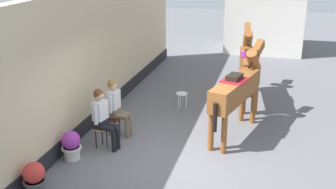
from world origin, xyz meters
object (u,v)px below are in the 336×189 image
Objects in this scene: seated_visitor_near at (103,116)px; flower_planter_near at (34,178)px; seated_visitor_far at (116,105)px; saddled_horse_near at (237,89)px; spare_stool_white at (182,95)px; satchel_bag at (114,118)px; flower_planter_middle at (71,145)px; saddled_horse_far at (249,62)px.

seated_visitor_near is 2.19m from flower_planter_near.
saddled_horse_near is at bearing 15.87° from seated_visitor_far.
spare_stool_white is at bearing 67.52° from seated_visitor_near.
seated_visitor_near is at bearing 71.87° from satchel_bag.
seated_visitor_far is 2.17× the size of flower_planter_middle.
saddled_horse_near is 2.46m from saddled_horse_far.
satchel_bag is at bearing -138.40° from spare_stool_white.
saddled_horse_near is at bearing 28.25° from seated_visitor_near.
seated_visitor_far is 2.89m from saddled_horse_near.
seated_visitor_far is at bearing 79.59° from flower_planter_near.
saddled_horse_near reaches higher than seated_visitor_near.
saddled_horse_far reaches higher than seated_visitor_near.
saddled_horse_far is at bearing -173.68° from satchel_bag.
spare_stool_white is (1.13, 2.09, -0.38)m from seated_visitor_far.
seated_visitor_near is 4.96× the size of satchel_bag.
saddled_horse_near reaches higher than flower_planter_near.
flower_planter_middle is at bearing -123.66° from seated_visitor_near.
flower_planter_middle is at bearing -146.06° from saddled_horse_near.
flower_planter_middle is 2.29× the size of satchel_bag.
satchel_bag is (-3.14, -0.03, -1.06)m from saddled_horse_near.
saddled_horse_far is at bearing 54.33° from flower_planter_middle.
flower_planter_near is 3.56m from satchel_bag.
spare_stool_white is at bearing -146.06° from saddled_horse_far.
saddled_horse_far is (2.88, 3.96, 0.38)m from seated_visitor_near.
saddled_horse_near reaches higher than flower_planter_middle.
spare_stool_white is (1.16, 2.80, -0.38)m from seated_visitor_near.
seated_visitor_near is at bearing -126.01° from saddled_horse_far.
seated_visitor_far is at bearing -164.13° from saddled_horse_near.
saddled_horse_far is 2.21m from spare_stool_white.
satchel_bag is at bearing 87.80° from flower_planter_near.
saddled_horse_near is 10.46× the size of satchel_bag.
saddled_horse_far is at bearing 33.94° from spare_stool_white.
flower_planter_near is 1.39× the size of spare_stool_white.
flower_planter_near and flower_planter_middle have the same top height.
flower_planter_near is 1.40m from flower_planter_middle.
seated_visitor_near is 0.47× the size of saddled_horse_near.
seated_visitor_far is 2.40m from spare_stool_white.
satchel_bag is (-0.35, 1.47, -0.68)m from seated_visitor_near.
satchel_bag is (-0.38, 0.75, -0.68)m from seated_visitor_far.
seated_visitor_far is 0.47× the size of saddled_horse_near.
seated_visitor_near reaches higher than satchel_bag.
saddled_horse_far is at bearing 53.99° from seated_visitor_near.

